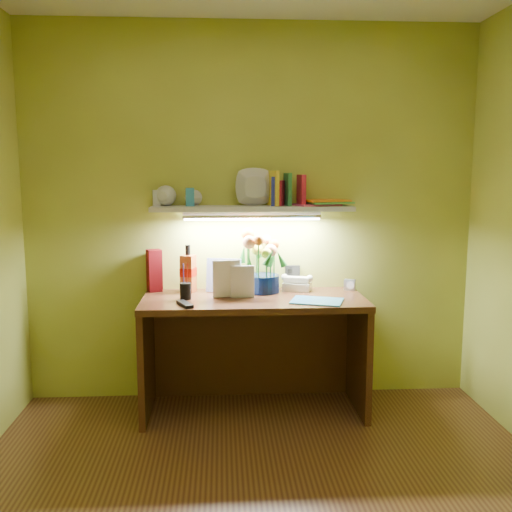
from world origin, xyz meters
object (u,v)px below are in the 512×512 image
(desk, at_px, (254,355))
(telephone, at_px, (297,282))
(flower_bouquet, at_px, (262,262))
(whisky_bottle, at_px, (188,269))
(desk_clock, at_px, (350,285))

(desk, xyz_separation_m, telephone, (0.30, 0.20, 0.43))
(desk, xyz_separation_m, flower_bouquet, (0.06, 0.16, 0.57))
(desk, relative_size, whisky_bottle, 4.48)
(telephone, distance_m, whisky_bottle, 0.73)
(telephone, relative_size, desk_clock, 2.44)
(flower_bouquet, distance_m, whisky_bottle, 0.49)
(telephone, relative_size, whisky_bottle, 0.57)
(desk_clock, height_order, whisky_bottle, whisky_bottle)
(desk, xyz_separation_m, whisky_bottle, (-0.42, 0.19, 0.53))
(desk, bearing_deg, whisky_bottle, 155.45)
(flower_bouquet, xyz_separation_m, desk_clock, (0.59, 0.02, -0.16))
(flower_bouquet, bearing_deg, desk, -111.27)
(telephone, bearing_deg, desk, -128.39)
(whisky_bottle, bearing_deg, telephone, 0.56)
(flower_bouquet, bearing_deg, whisky_bottle, 176.80)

